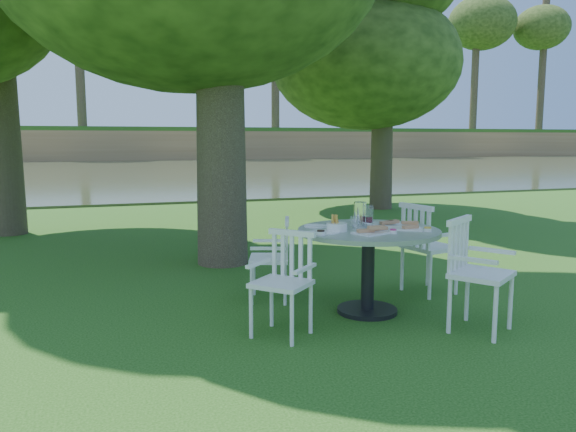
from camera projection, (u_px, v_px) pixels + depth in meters
name	position (u px, v px, depth m)	size (l,w,h in m)	color
ground	(294.00, 304.00, 5.49)	(140.00, 140.00, 0.00)	#15410D
table	(368.00, 247.00, 5.17)	(1.30, 1.30, 0.79)	black
chair_ne	(423.00, 241.00, 5.81)	(0.53, 0.56, 0.94)	white
chair_nw	(277.00, 253.00, 5.59)	(0.50, 0.52, 0.82)	white
chair_sw	(286.00, 274.00, 4.63)	(0.59, 0.59, 0.85)	white
chair_se	(471.00, 265.00, 4.72)	(0.65, 0.64, 0.95)	white
tableware	(360.00, 223.00, 5.20)	(1.08, 0.84, 0.23)	white
river	(139.00, 173.00, 27.11)	(100.00, 28.00, 0.12)	#353D24
far_bank	(123.00, 65.00, 43.23)	(100.00, 18.00, 15.20)	olive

